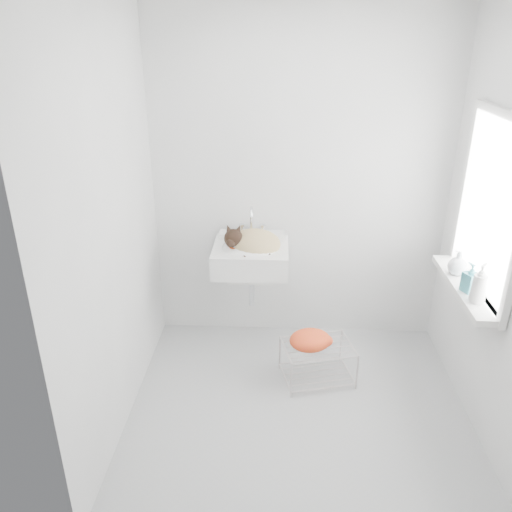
{
  "coord_description": "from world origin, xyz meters",
  "views": [
    {
      "loc": [
        -0.15,
        -2.66,
        2.29
      ],
      "look_at": [
        -0.3,
        0.5,
        0.88
      ],
      "focal_mm": 35.65,
      "sensor_mm": 36.0,
      "label": 1
    }
  ],
  "objects_px": {
    "bottle_a": "(476,302)",
    "bottle_c": "(456,274)",
    "bottle_b": "(468,291)",
    "sink": "(251,246)",
    "cat": "(252,242)",
    "wire_rack": "(317,361)"
  },
  "relations": [
    {
      "from": "cat",
      "to": "wire_rack",
      "type": "relative_size",
      "value": 0.85
    },
    {
      "from": "cat",
      "to": "bottle_b",
      "type": "bearing_deg",
      "value": -24.0
    },
    {
      "from": "cat",
      "to": "sink",
      "type": "bearing_deg",
      "value": 130.58
    },
    {
      "from": "cat",
      "to": "bottle_b",
      "type": "relative_size",
      "value": 2.22
    },
    {
      "from": "bottle_a",
      "to": "wire_rack",
      "type": "bearing_deg",
      "value": 157.22
    },
    {
      "from": "sink",
      "to": "bottle_c",
      "type": "xyz_separation_m",
      "value": [
        1.35,
        -0.4,
        0.0
      ]
    },
    {
      "from": "cat",
      "to": "wire_rack",
      "type": "xyz_separation_m",
      "value": [
        0.48,
        -0.39,
        -0.74
      ]
    },
    {
      "from": "wire_rack",
      "to": "bottle_c",
      "type": "distance_m",
      "value": 1.11
    },
    {
      "from": "sink",
      "to": "cat",
      "type": "bearing_deg",
      "value": -50.2
    },
    {
      "from": "sink",
      "to": "bottle_a",
      "type": "relative_size",
      "value": 2.72
    },
    {
      "from": "bottle_b",
      "to": "sink",
      "type": "bearing_deg",
      "value": 154.85
    },
    {
      "from": "bottle_a",
      "to": "bottle_c",
      "type": "relative_size",
      "value": 1.26
    },
    {
      "from": "bottle_b",
      "to": "bottle_c",
      "type": "distance_m",
      "value": 0.24
    },
    {
      "from": "bottle_a",
      "to": "bottle_c",
      "type": "bearing_deg",
      "value": 90.0
    },
    {
      "from": "bottle_c",
      "to": "sink",
      "type": "bearing_deg",
      "value": 163.56
    },
    {
      "from": "cat",
      "to": "bottle_c",
      "type": "bearing_deg",
      "value": -15.15
    },
    {
      "from": "bottle_b",
      "to": "bottle_c",
      "type": "relative_size",
      "value": 1.14
    },
    {
      "from": "cat",
      "to": "bottle_b",
      "type": "distance_m",
      "value": 1.47
    },
    {
      "from": "sink",
      "to": "cat",
      "type": "relative_size",
      "value": 1.36
    },
    {
      "from": "bottle_a",
      "to": "bottle_b",
      "type": "xyz_separation_m",
      "value": [
        0.0,
        0.13,
        0.0
      ]
    },
    {
      "from": "wire_rack",
      "to": "bottle_b",
      "type": "bearing_deg",
      "value": -14.92
    },
    {
      "from": "sink",
      "to": "wire_rack",
      "type": "height_order",
      "value": "sink"
    }
  ]
}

